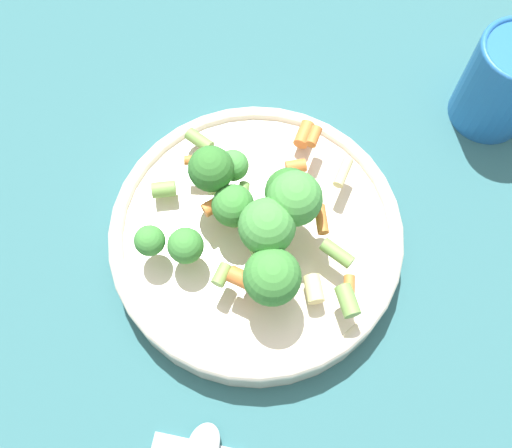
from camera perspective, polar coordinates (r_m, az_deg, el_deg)
The scene contains 4 objects.
ground_plane at distance 0.58m, azimuth 0.00°, elevation -2.03°, with size 3.00×3.00×0.00m, color #2D6066.
bowl at distance 0.56m, azimuth 0.00°, elevation -1.21°, with size 0.27×0.27×0.04m.
pasta_salad at distance 0.50m, azimuth 0.09°, elevation 0.54°, with size 0.23×0.21×0.08m.
cup at distance 0.65m, azimuth 22.53°, elevation 12.39°, with size 0.08×0.08×0.10m.
Camera 1 is at (-0.19, 0.09, 0.54)m, focal length 42.00 mm.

